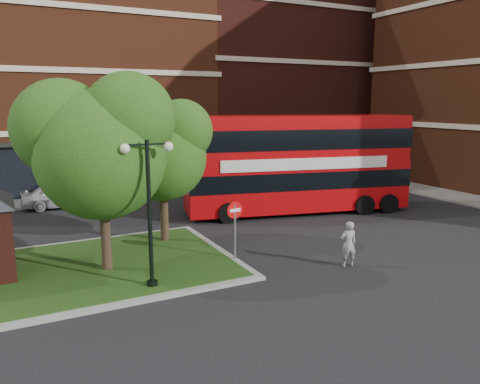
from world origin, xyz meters
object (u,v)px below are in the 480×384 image
woman (348,244)px  car_silver (62,195)px  car_white (253,179)px  bus (297,157)px

woman → car_silver: (-8.48, 15.48, -0.11)m
car_silver → car_white: car_silver is taller
car_silver → car_white: (12.78, 0.00, -0.00)m
woman → car_white: (4.30, 15.48, -0.11)m
woman → car_silver: woman is taller
woman → car_white: 16.06m
bus → car_white: 7.66m
bus → car_silver: (-11.66, 7.20, -2.35)m
car_white → car_silver: bearing=94.1°
car_white → woman: bearing=168.5°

